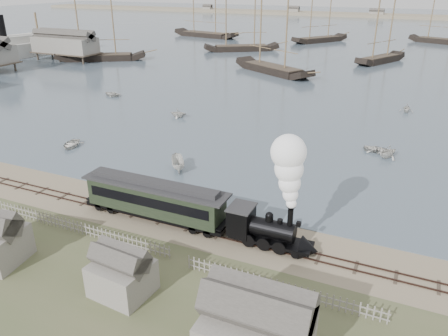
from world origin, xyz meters
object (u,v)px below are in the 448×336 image
at_px(passenger_coach, 155,198).
at_px(steamship, 3,37).
at_px(beached_dinghy, 142,196).
at_px(locomotive, 282,202).

distance_m(passenger_coach, steamship, 105.80).
bearing_deg(passenger_coach, beached_dinghy, 140.85).
distance_m(passenger_coach, beached_dinghy, 4.95).
xyz_separation_m(locomotive, beached_dinghy, (-15.76, 2.91, -4.09)).
relative_size(locomotive, steamship, 0.18).
relative_size(beached_dinghy, steamship, 0.07).
relative_size(passenger_coach, steamship, 0.27).
distance_m(locomotive, beached_dinghy, 16.54).
height_order(locomotive, passenger_coach, locomotive).
xyz_separation_m(passenger_coach, steamship, (-87.47, 59.40, 3.71)).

